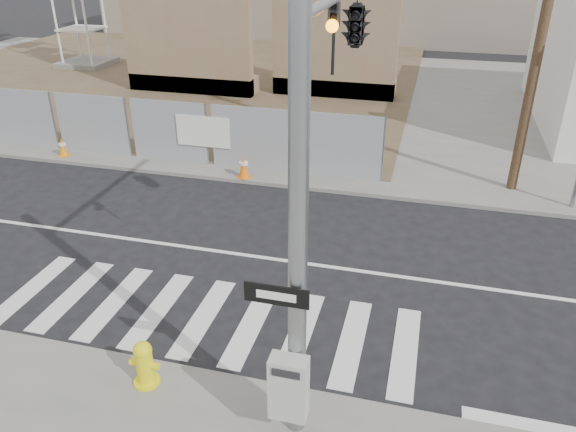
% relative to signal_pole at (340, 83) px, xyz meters
% --- Properties ---
extents(ground, '(100.00, 100.00, 0.00)m').
position_rel_signal_pole_xyz_m(ground, '(-2.49, 2.05, -4.78)').
color(ground, black).
rests_on(ground, ground).
extents(sidewalk_far, '(50.00, 20.00, 0.12)m').
position_rel_signal_pole_xyz_m(sidewalk_far, '(-2.49, 16.05, -4.72)').
color(sidewalk_far, slate).
rests_on(sidewalk_far, ground).
extents(signal_pole, '(0.96, 5.87, 7.00)m').
position_rel_signal_pole_xyz_m(signal_pole, '(0.00, 0.00, 0.00)').
color(signal_pole, gray).
rests_on(signal_pole, sidewalk_near).
extents(chain_link_fence, '(24.60, 0.04, 2.00)m').
position_rel_signal_pole_xyz_m(chain_link_fence, '(-12.49, 7.05, -3.66)').
color(chain_link_fence, gray).
rests_on(chain_link_fence, sidewalk_far).
extents(concrete_wall_left, '(6.00, 1.30, 8.00)m').
position_rel_signal_pole_xyz_m(concrete_wall_left, '(-9.49, 15.13, -1.40)').
color(concrete_wall_left, '#795E48').
rests_on(concrete_wall_left, sidewalk_far).
extents(concrete_wall_right, '(5.50, 1.30, 8.00)m').
position_rel_signal_pole_xyz_m(concrete_wall_right, '(-2.99, 16.13, -1.40)').
color(concrete_wall_right, '#795E48').
rests_on(concrete_wall_right, sidewalk_far).
extents(utility_pole_right, '(1.60, 0.28, 10.00)m').
position_rel_signal_pole_xyz_m(utility_pole_right, '(4.01, 7.55, 0.42)').
color(utility_pole_right, brown).
rests_on(utility_pole_right, sidewalk_far).
extents(fire_hydrant, '(0.52, 0.47, 0.85)m').
position_rel_signal_pole_xyz_m(fire_hydrant, '(-2.66, -2.50, -4.24)').
color(fire_hydrant, yellow).
rests_on(fire_hydrant, sidewalk_near).
extents(traffic_cone_c, '(0.34, 0.34, 0.63)m').
position_rel_signal_pole_xyz_m(traffic_cone_c, '(-10.40, 6.46, -4.35)').
color(traffic_cone_c, orange).
rests_on(traffic_cone_c, sidewalk_far).
extents(traffic_cone_d, '(0.49, 0.49, 0.72)m').
position_rel_signal_pole_xyz_m(traffic_cone_d, '(-3.91, 6.27, -4.31)').
color(traffic_cone_d, orange).
rests_on(traffic_cone_d, sidewalk_far).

